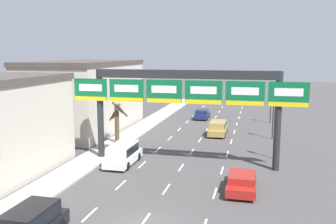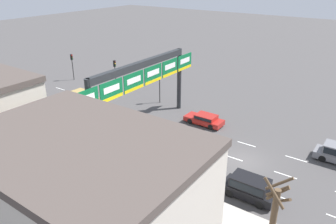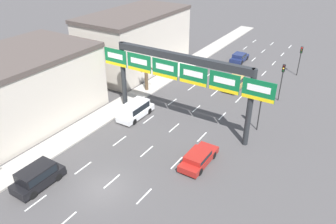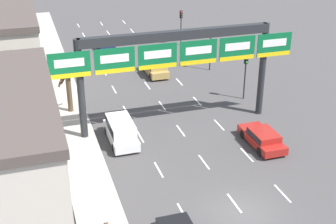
{
  "view_description": "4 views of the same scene",
  "coord_description": "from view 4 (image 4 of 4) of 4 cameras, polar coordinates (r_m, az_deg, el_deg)",
  "views": [
    {
      "loc": [
        5.82,
        -17.61,
        9.16
      ],
      "look_at": [
        -1.59,
        13.04,
        4.17
      ],
      "focal_mm": 40.0,
      "sensor_mm": 36.0,
      "label": 1
    },
    {
      "loc": [
        -25.71,
        -9.47,
        16.51
      ],
      "look_at": [
        0.25,
        8.8,
        2.77
      ],
      "focal_mm": 35.0,
      "sensor_mm": 36.0,
      "label": 2
    },
    {
      "loc": [
        15.12,
        -14.33,
        18.17
      ],
      "look_at": [
        1.12,
        8.0,
        3.64
      ],
      "focal_mm": 35.0,
      "sensor_mm": 36.0,
      "label": 3
    },
    {
      "loc": [
        -10.87,
        -19.98,
        17.03
      ],
      "look_at": [
        -1.93,
        8.24,
        3.14
      ],
      "focal_mm": 50.0,
      "sensor_mm": 36.0,
      "label": 4
    }
  ],
  "objects": [
    {
      "name": "car_red",
      "position": [
        35.24,
        11.45,
        -3.06
      ],
      "size": [
        1.88,
        4.54,
        1.24
      ],
      "color": "maroon",
      "rests_on": "ground_plane"
    },
    {
      "name": "tree_bare_second",
      "position": [
        39.93,
        -11.99,
        3.17
      ],
      "size": [
        1.99,
        1.98,
        4.32
      ],
      "color": "brown",
      "rests_on": "sidewalk_left"
    },
    {
      "name": "traffic_light_mid_block",
      "position": [
        48.99,
        5.24,
        8.78
      ],
      "size": [
        0.3,
        0.35,
        4.65
      ],
      "color": "black",
      "rests_on": "ground_plane"
    },
    {
      "name": "lane_dashes",
      "position": [
        39.1,
        0.36,
        -0.67
      ],
      "size": [
        6.72,
        67.0,
        0.01
      ],
      "color": "white",
      "rests_on": "ground_plane"
    },
    {
      "name": "suv_gold",
      "position": [
        48.26,
        -1.59,
        5.59
      ],
      "size": [
        1.88,
        4.29,
        1.58
      ],
      "color": "#A88947",
      "rests_on": "ground_plane"
    },
    {
      "name": "sign_gantry",
      "position": [
        35.57,
        1.12,
        7.03
      ],
      "size": [
        19.15,
        0.7,
        7.81
      ],
      "color": "#232628",
      "rests_on": "ground_plane"
    },
    {
      "name": "suv_white",
      "position": [
        35.15,
        -5.76,
        -2.17
      ],
      "size": [
        1.9,
        4.71,
        1.76
      ],
      "color": "silver",
      "rests_on": "ground_plane"
    },
    {
      "name": "car_navy",
      "position": [
        57.02,
        -7.66,
        8.29
      ],
      "size": [
        1.85,
        3.93,
        1.33
      ],
      "color": "#19234C",
      "rests_on": "ground_plane"
    },
    {
      "name": "traffic_light_far_end",
      "position": [
        57.61,
        1.61,
        11.08
      ],
      "size": [
        0.3,
        0.35,
        4.24
      ],
      "color": "black",
      "rests_on": "ground_plane"
    },
    {
      "name": "ground_plane",
      "position": [
        28.42,
        8.96,
        -12.05
      ],
      "size": [
        220.0,
        220.0,
        0.0
      ],
      "primitive_type": "plane",
      "color": "#474444"
    },
    {
      "name": "traffic_light_near_gantry",
      "position": [
        42.14,
        9.46,
        5.44
      ],
      "size": [
        0.3,
        0.35,
        4.28
      ],
      "color": "black",
      "rests_on": "ground_plane"
    }
  ]
}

